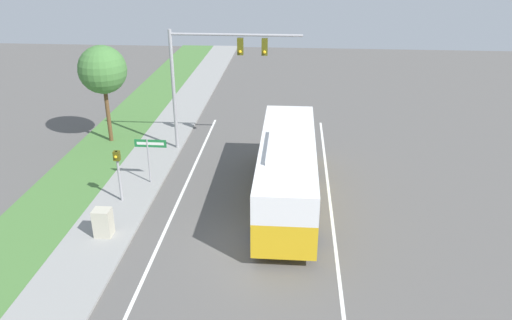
{
  "coord_description": "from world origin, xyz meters",
  "views": [
    {
      "loc": [
        1.7,
        -17.1,
        11.49
      ],
      "look_at": [
        0.01,
        4.73,
        1.69
      ],
      "focal_mm": 35.0,
      "sensor_mm": 36.0,
      "label": 1
    }
  ],
  "objects": [
    {
      "name": "street_sign",
      "position": [
        -5.3,
        5.08,
        1.81
      ],
      "size": [
        1.6,
        0.08,
        2.49
      ],
      "color": "#939399",
      "rests_on": "ground_plane"
    },
    {
      "name": "lane_divider_near",
      "position": [
        -3.6,
        0.0,
        0.0
      ],
      "size": [
        0.14,
        30.0,
        0.01
      ],
      "color": "silver",
      "rests_on": "ground_plane"
    },
    {
      "name": "sidewalk",
      "position": [
        -6.2,
        0.0,
        0.06
      ],
      "size": [
        2.8,
        80.0,
        0.12
      ],
      "color": "gray",
      "rests_on": "ground_plane"
    },
    {
      "name": "pedestrian_signal",
      "position": [
        -6.22,
        3.09,
        1.82
      ],
      "size": [
        0.28,
        0.34,
        2.64
      ],
      "color": "#939399",
      "rests_on": "ground_plane"
    },
    {
      "name": "lane_divider_far",
      "position": [
        3.6,
        0.0,
        0.0
      ],
      "size": [
        0.14,
        30.0,
        0.01
      ],
      "color": "silver",
      "rests_on": "ground_plane"
    },
    {
      "name": "signal_gantry",
      "position": [
        -2.9,
        9.73,
        5.02
      ],
      "size": [
        7.26,
        0.41,
        6.99
      ],
      "color": "#939399",
      "rests_on": "ground_plane"
    },
    {
      "name": "utility_cabinet",
      "position": [
        -5.98,
        0.08,
        0.72
      ],
      "size": [
        0.71,
        0.61,
        1.2
      ],
      "color": "#B7B29E",
      "rests_on": "sidewalk"
    },
    {
      "name": "ground_plane",
      "position": [
        0.0,
        0.0,
        0.0
      ],
      "size": [
        80.0,
        80.0,
        0.0
      ],
      "primitive_type": "plane",
      "color": "#565451"
    },
    {
      "name": "roadside_tree",
      "position": [
        -9.35,
        10.54,
        4.48
      ],
      "size": [
        2.79,
        2.79,
        5.8
      ],
      "color": "brown",
      "rests_on": "grass_verge"
    },
    {
      "name": "bus",
      "position": [
        1.53,
        3.72,
        1.83
      ],
      "size": [
        2.66,
        10.53,
        3.31
      ],
      "color": "gold",
      "rests_on": "ground_plane"
    },
    {
      "name": "grass_verge",
      "position": [
        -9.4,
        0.0,
        0.05
      ],
      "size": [
        3.6,
        80.0,
        0.1
      ],
      "color": "#477538",
      "rests_on": "ground_plane"
    }
  ]
}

